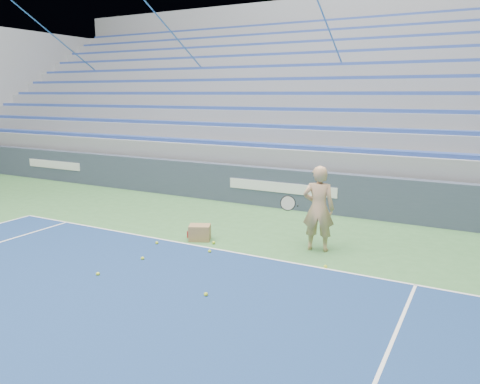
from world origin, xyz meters
name	(u,v)px	position (x,y,z in m)	size (l,w,h in m)	color
sponsor_barrier	(283,188)	(0.00, 15.88, 0.55)	(30.00, 0.32, 1.10)	#353F52
bleachers	(343,115)	(0.00, 21.60, 2.36)	(31.00, 9.15, 7.30)	gray
tennis_player	(318,209)	(2.05, 12.85, 0.88)	(0.96, 0.89, 1.75)	tan
ball_box	(200,233)	(-0.43, 12.27, 0.17)	(0.56, 0.51, 0.34)	olive
tennis_ball_0	(210,251)	(0.21, 11.65, 0.03)	(0.07, 0.07, 0.07)	#CAE12E
tennis_ball_1	(210,234)	(-0.41, 12.64, 0.03)	(0.07, 0.07, 0.07)	#CAE12E
tennis_ball_2	(143,258)	(-0.72, 10.69, 0.03)	(0.07, 0.07, 0.07)	#CAE12E
tennis_ball_3	(325,267)	(2.53, 11.93, 0.03)	(0.07, 0.07, 0.07)	#CAE12E
tennis_ball_4	(214,243)	(-0.01, 12.17, 0.03)	(0.07, 0.07, 0.07)	#CAE12E
tennis_ball_5	(98,274)	(-0.89, 9.69, 0.03)	(0.07, 0.07, 0.07)	#CAE12E
tennis_ball_6	(157,243)	(-1.07, 11.58, 0.03)	(0.07, 0.07, 0.07)	#CAE12E
tennis_ball_7	(206,294)	(1.24, 9.87, 0.03)	(0.07, 0.07, 0.07)	#CAE12E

